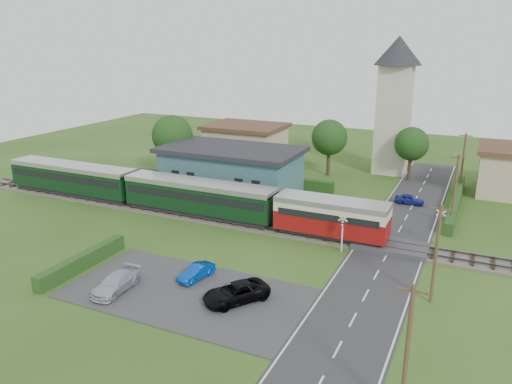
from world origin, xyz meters
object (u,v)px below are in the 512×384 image
at_px(car_on_road, 409,199).
at_px(pedestrian_far, 143,188).
at_px(station_building, 231,170).
at_px(house_west, 246,143).
at_px(crossing_signal_far, 440,223).
at_px(car_park_blue, 196,272).
at_px(pedestrian_near, 264,201).
at_px(equipment_hut, 144,182).
at_px(car_park_dark, 236,293).
at_px(train, 172,192).
at_px(car_park_silver, 116,283).
at_px(church_tower, 395,95).
at_px(crossing_signal_near, 342,228).

relative_size(car_on_road, pedestrian_far, 1.95).
height_order(station_building, house_west, house_west).
bearing_deg(crossing_signal_far, car_on_road, 110.62).
relative_size(car_park_blue, pedestrian_near, 1.71).
relative_size(equipment_hut, car_park_dark, 0.56).
bearing_deg(train, car_park_silver, -69.53).
distance_m(church_tower, pedestrian_near, 25.52).
height_order(equipment_hut, pedestrian_near, equipment_hut).
relative_size(crossing_signal_near, crossing_signal_far, 1.00).
height_order(car_on_road, car_park_blue, car_park_blue).
xyz_separation_m(equipment_hut, train, (5.94, -3.20, 0.43)).
xyz_separation_m(church_tower, crossing_signal_far, (8.60, -23.61, -8.08)).
height_order(crossing_signal_near, pedestrian_near, crossing_signal_near).
height_order(equipment_hut, church_tower, church_tower).
xyz_separation_m(car_park_silver, pedestrian_far, (-11.48, 18.29, 0.53)).
bearing_deg(car_park_dark, car_on_road, 109.79).
height_order(equipment_hut, pedestrian_far, equipment_hut).
relative_size(church_tower, pedestrian_near, 9.41).
xyz_separation_m(house_west, pedestrian_near, (11.59, -19.42, -1.41)).
relative_size(church_tower, pedestrian_far, 11.30).
relative_size(crossing_signal_near, car_park_blue, 1.03).
relative_size(car_on_road, car_park_silver, 0.71).
bearing_deg(car_on_road, car_park_dark, 165.41).
distance_m(station_building, car_on_road, 20.12).
height_order(church_tower, crossing_signal_far, church_tower).
xyz_separation_m(train, car_park_silver, (5.91, -15.85, -1.48)).
bearing_deg(car_park_silver, car_park_blue, 41.14).
xyz_separation_m(crossing_signal_near, pedestrian_far, (-24.02, 4.85, -0.91)).
relative_size(equipment_hut, pedestrian_near, 1.36).
height_order(house_west, car_on_road, house_west).
distance_m(train, car_park_blue, 15.63).
xyz_separation_m(train, crossing_signal_near, (18.46, -2.41, -0.04)).
bearing_deg(equipment_hut, car_park_silver, -58.10).
relative_size(equipment_hut, house_west, 0.24).
bearing_deg(car_park_blue, car_park_silver, -125.68).
bearing_deg(church_tower, equipment_hut, -135.25).
bearing_deg(car_park_dark, car_park_silver, -129.43).
distance_m(train, crossing_signal_far, 25.77).
height_order(car_park_dark, pedestrian_near, pedestrian_near).
bearing_deg(car_park_blue, car_on_road, 75.46).
height_order(crossing_signal_near, pedestrian_far, crossing_signal_near).
relative_size(car_park_dark, pedestrian_near, 2.45).
height_order(car_park_blue, car_park_dark, car_park_dark).
distance_m(car_on_road, car_park_blue, 27.45).
distance_m(car_park_silver, pedestrian_far, 21.60).
bearing_deg(train, church_tower, 56.73).
xyz_separation_m(car_park_blue, car_park_silver, (-4.15, -4.00, 0.10)).
bearing_deg(pedestrian_near, house_west, -60.66).
height_order(crossing_signal_far, pedestrian_far, crossing_signal_far).
relative_size(train, car_park_silver, 10.09).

